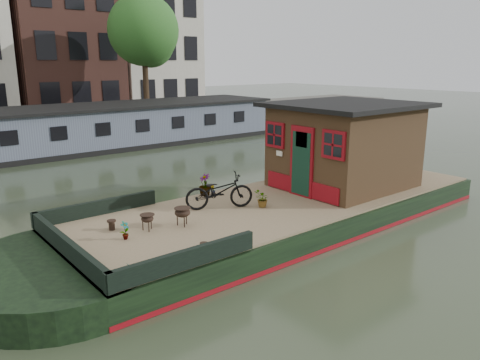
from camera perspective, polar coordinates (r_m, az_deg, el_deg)
ground at (r=12.72m, az=5.99°, el=-5.09°), size 120.00×120.00×0.00m
houseboat_hull at (r=11.77m, az=1.41°, el=-5.22°), size 14.01×4.02×0.60m
houseboat_deck at (r=12.53m, az=6.06°, el=-2.39°), size 11.80×3.80×0.05m
bow_bulwark at (r=9.72m, az=-15.67°, el=-6.59°), size 3.00×4.00×0.35m
cabin at (r=13.85m, az=12.62°, el=4.27°), size 4.00×3.50×2.42m
bicycle at (r=11.53m, az=-2.55°, el=-1.37°), size 1.78×1.24×0.89m
potted_plant_a at (r=9.88m, az=-13.84°, el=-5.98°), size 0.25×0.21×0.40m
potted_plant_b at (r=12.76m, az=-3.37°, el=-1.24°), size 0.19×0.20×0.28m
potted_plant_c at (r=11.69m, az=2.73°, el=-2.34°), size 0.46×0.42×0.42m
potted_plant_d at (r=12.73m, az=-4.32°, el=-0.57°), size 0.34×0.34×0.60m
potted_plant_e at (r=8.14m, az=-13.34°, el=-10.73°), size 0.14×0.19×0.32m
brazier_front at (r=10.30m, az=-11.21°, el=-5.09°), size 0.44×0.44×0.36m
brazier_rear at (r=10.47m, az=-7.01°, el=-4.46°), size 0.50×0.50×0.42m
bollard_port at (r=10.54m, az=-15.37°, el=-5.31°), size 0.19×0.19×0.22m
bollard_stbd at (r=9.07m, az=-4.42°, el=-8.17°), size 0.16×0.16×0.18m
far_houseboat at (r=24.22m, az=-18.18°, el=5.88°), size 20.40×4.40×2.11m
quay at (r=30.39m, az=-22.61°, el=6.08°), size 60.00×6.00×0.90m
townhouse_row at (r=37.15m, az=-26.87°, el=18.51°), size 27.25×8.00×16.50m
tree_right at (r=31.23m, az=-11.51°, el=17.09°), size 4.40×4.40×7.40m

